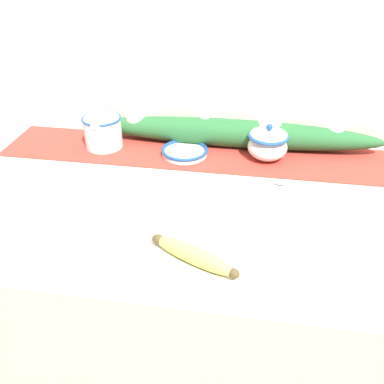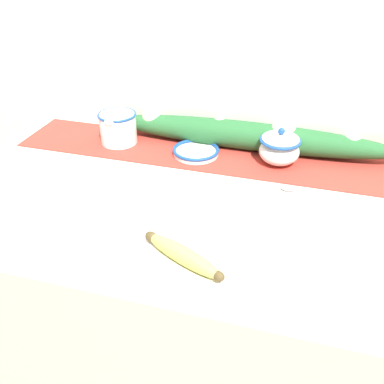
% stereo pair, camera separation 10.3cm
% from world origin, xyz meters
% --- Properties ---
extents(countertop, '(1.53, 0.74, 0.87)m').
position_xyz_m(countertop, '(0.00, 0.00, 0.43)').
color(countertop, beige).
rests_on(countertop, ground_plane).
extents(back_wall, '(2.33, 0.04, 2.40)m').
position_xyz_m(back_wall, '(0.00, 0.39, 1.20)').
color(back_wall, silver).
rests_on(back_wall, ground_plane).
extents(table_runner, '(1.41, 0.22, 0.00)m').
position_xyz_m(table_runner, '(0.00, 0.25, 0.87)').
color(table_runner, '#B23328').
rests_on(table_runner, countertop).
extents(cream_pitcher, '(0.12, 0.14, 0.10)m').
position_xyz_m(cream_pitcher, '(-0.40, 0.25, 0.92)').
color(cream_pitcher, white).
rests_on(cream_pitcher, countertop).
extents(sugar_bowl, '(0.12, 0.12, 0.11)m').
position_xyz_m(sugar_bowl, '(0.10, 0.25, 0.92)').
color(sugar_bowl, white).
rests_on(sugar_bowl, countertop).
extents(small_dish, '(0.14, 0.14, 0.02)m').
position_xyz_m(small_dish, '(-0.14, 0.23, 0.88)').
color(small_dish, white).
rests_on(small_dish, countertop).
extents(banana, '(0.20, 0.12, 0.04)m').
position_xyz_m(banana, '(-0.04, -0.24, 0.88)').
color(banana, '#CCD156').
rests_on(banana, countertop).
extents(spoon, '(0.19, 0.05, 0.01)m').
position_xyz_m(spoon, '(0.13, 0.11, 0.87)').
color(spoon, silver).
rests_on(spoon, countertop).
extents(poinsettia_garland, '(0.90, 0.09, 0.11)m').
position_xyz_m(poinsettia_garland, '(0.00, 0.32, 0.91)').
color(poinsettia_garland, '#235B2D').
rests_on(poinsettia_garland, countertop).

